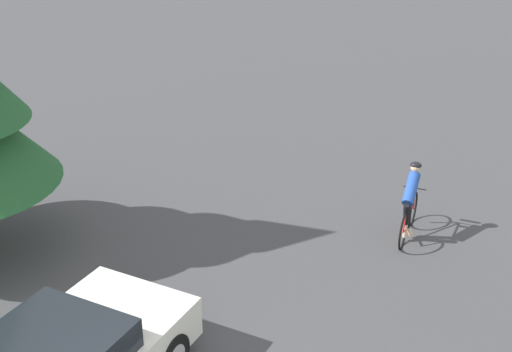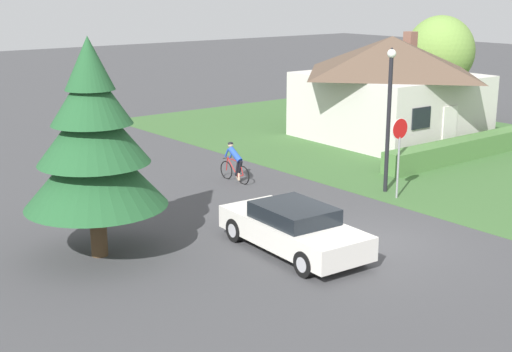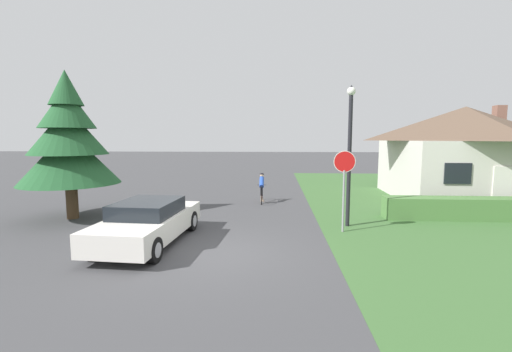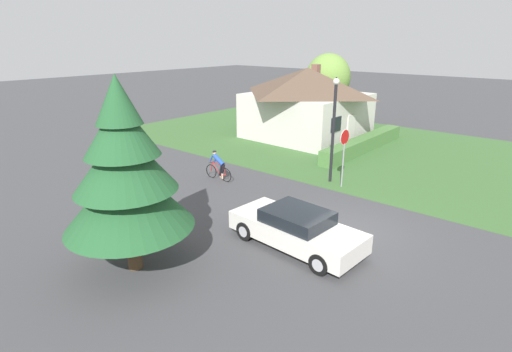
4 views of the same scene
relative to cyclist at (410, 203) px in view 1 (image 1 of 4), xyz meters
The scene contains 1 object.
cyclist is the anchor object (origin of this frame).
Camera 1 is at (3.16, -4.56, 6.91)m, focal length 50.00 mm.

